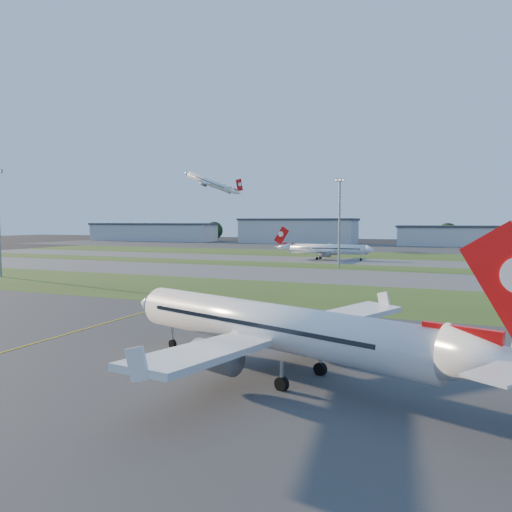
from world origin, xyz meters
The scene contains 17 objects.
grass_strip_a centered at (0.00, 52.00, 0.01)m, with size 300.00×34.00×0.01m, color #314416.
taxiway_a centered at (0.00, 85.00, 0.01)m, with size 300.00×32.00×0.01m, color #515154.
grass_strip_b centered at (0.00, 110.00, 0.01)m, with size 300.00×18.00×0.01m, color #314416.
taxiway_b centered at (0.00, 132.00, 0.01)m, with size 300.00×26.00×0.01m, color #515154.
grass_strip_c centered at (0.00, 165.00, 0.01)m, with size 300.00×40.00×0.01m, color #314416.
apron_far centered at (0.00, 225.00, 0.01)m, with size 400.00×80.00×0.01m, color #333335.
airliner_parked centered at (33.15, 5.19, 4.23)m, with size 37.14×31.38×12.05m.
airliner_taxiing centered at (4.11, 135.68, 3.66)m, with size 33.41×28.37×10.43m.
airliner_departing centered at (-79.67, 207.14, 34.46)m, with size 33.78×28.67×10.54m.
light_mast_centre centered at (15.00, 108.00, 14.81)m, with size 3.20×0.70×25.80m.
hangar_far_west centered at (-150.00, 255.00, 6.14)m, with size 91.80×23.00×12.20m.
hangar_west centered at (-45.00, 255.00, 7.64)m, with size 71.40×23.00×15.20m.
hangar_east centered at (55.00, 255.00, 5.64)m, with size 81.60×23.00×11.20m.
tree_far_west centered at (-190.00, 268.00, 6.49)m, with size 11.00×11.00×12.00m.
tree_west centered at (-110.00, 270.00, 7.14)m, with size 12.10×12.10×13.20m.
tree_mid_west centered at (-20.00, 266.00, 5.84)m, with size 9.90×9.90×10.80m.
tree_mid_east centered at (40.00, 269.00, 6.81)m, with size 11.55×11.55×12.60m.
Camera 1 is at (48.40, -35.10, 13.51)m, focal length 35.00 mm.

